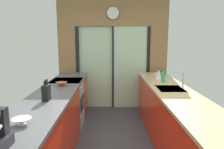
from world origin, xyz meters
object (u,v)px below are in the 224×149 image
object	(u,v)px
knife_block	(46,92)
soap_bottle	(163,77)
mixing_bowl_far	(62,84)
kettle	(159,74)
mixing_bowl_near	(22,121)
oven_range	(67,103)

from	to	relation	value
knife_block	soap_bottle	world-z (taller)	knife_block
mixing_bowl_far	soap_bottle	xyz separation A→B (m)	(1.78, 0.28, 0.07)
kettle	soap_bottle	world-z (taller)	soap_bottle
mixing_bowl_near	mixing_bowl_far	distance (m)	1.61
oven_range	mixing_bowl_near	world-z (taller)	mixing_bowl_near
oven_range	mixing_bowl_near	xyz separation A→B (m)	(0.02, -2.11, 0.50)
oven_range	kettle	size ratio (longest dim) A/B	3.66
oven_range	mixing_bowl_near	bearing A→B (deg)	-89.50
mixing_bowl_far	kettle	distance (m)	1.89
knife_block	mixing_bowl_near	bearing A→B (deg)	-90.00
kettle	soap_bottle	size ratio (longest dim) A/B	1.01
oven_range	soap_bottle	xyz separation A→B (m)	(1.80, -0.22, 0.57)
soap_bottle	oven_range	bearing A→B (deg)	173.05
mixing_bowl_near	kettle	distance (m)	2.85
mixing_bowl_near	soap_bottle	distance (m)	2.60
mixing_bowl_far	kettle	size ratio (longest dim) A/B	0.78
knife_block	soap_bottle	size ratio (longest dim) A/B	1.13
oven_range	mixing_bowl_far	bearing A→B (deg)	-87.90
mixing_bowl_near	knife_block	xyz separation A→B (m)	(0.00, 0.77, 0.07)
oven_range	soap_bottle	distance (m)	1.90
knife_block	mixing_bowl_far	bearing A→B (deg)	90.00
oven_range	mixing_bowl_near	distance (m)	2.17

